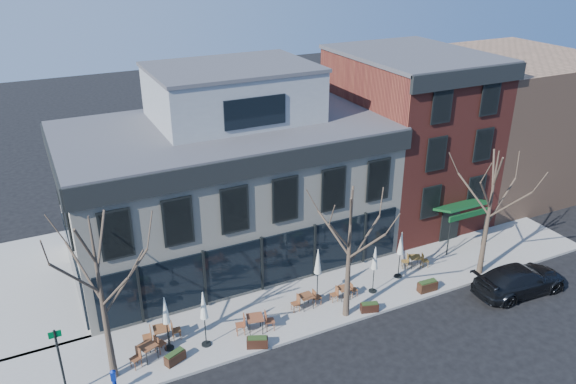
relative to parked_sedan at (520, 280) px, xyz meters
name	(u,v)px	position (x,y,z in m)	size (l,w,h in m)	color
ground	(262,292)	(-12.66, 6.15, -0.79)	(120.00, 120.00, 0.00)	black
sidewalk_front	(333,297)	(-9.41, 4.00, -0.72)	(33.50, 4.70, 0.15)	gray
sidewalk_side	(34,287)	(-23.91, 12.15, -0.72)	(4.50, 12.00, 0.15)	gray
corner_building	(227,181)	(-12.59, 11.22, 3.93)	(18.39, 10.39, 11.10)	beige
red_brick_building	(407,135)	(0.34, 11.13, 4.84)	(8.20, 11.78, 11.18)	maroon
bg_building	(504,121)	(10.34, 12.15, 4.21)	(12.00, 12.00, 10.00)	#8C664C
tree_corner	(102,299)	(-21.15, 2.95, 3.45)	(3.93, 3.98, 7.92)	#382B21
tree_mid	(349,253)	(-9.65, 2.25, 3.00)	(3.50, 3.55, 7.04)	#382B21
tree_right	(489,213)	(-0.65, 2.25, 3.23)	(3.72, 3.77, 7.48)	#382B21
sign_pole	(60,360)	(-23.16, 2.65, 1.28)	(0.50, 0.10, 3.40)	black
parked_sedan	(520,280)	(0.00, 0.00, 0.00)	(2.22, 5.47, 1.59)	black
call_box	(114,380)	(-21.30, 1.95, 0.00)	(0.25, 0.24, 1.22)	#0B2696
cafe_set_0	(148,350)	(-19.54, 3.37, -0.15)	(1.86, 1.15, 0.97)	brown
cafe_set_1	(162,333)	(-18.66, 4.31, -0.14)	(1.88, 0.81, 0.98)	brown
cafe_set_2	(255,322)	(-14.37, 3.06, -0.11)	(2.01, 0.94, 1.03)	brown
cafe_set_3	(306,300)	(-11.21, 3.68, -0.18)	(1.72, 0.70, 0.91)	brown
cafe_set_4	(344,292)	(-9.03, 3.51, -0.21)	(1.60, 0.67, 0.84)	brown
cafe_set_5	(415,261)	(-3.66, 4.37, -0.20)	(1.66, 0.98, 0.86)	brown
umbrella_0	(165,313)	(-18.51, 3.67, 1.40)	(0.46, 0.46, 2.89)	black
umbrella_1	(204,308)	(-16.85, 3.16, 1.47)	(0.48, 0.48, 2.99)	black
umbrella_2	(318,264)	(-10.29, 4.18, 1.48)	(0.48, 0.48, 3.01)	black
umbrella_3	(375,260)	(-7.27, 3.37, 1.32)	(0.45, 0.45, 2.79)	black
umbrella_4	(401,246)	(-5.14, 3.96, 1.39)	(0.46, 0.46, 2.88)	black
planter_0	(175,357)	(-18.50, 2.65, -0.37)	(1.06, 0.75, 0.55)	#321C10
planter_1	(257,342)	(-14.73, 1.95, -0.37)	(1.08, 0.76, 0.56)	black
planter_2	(369,307)	(-8.43, 1.95, -0.39)	(0.99, 0.62, 0.52)	black
planter_3	(427,286)	(-4.54, 2.12, -0.34)	(1.12, 0.49, 0.61)	black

